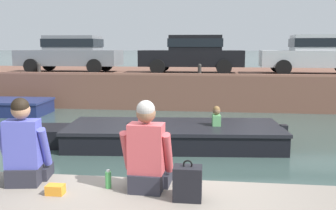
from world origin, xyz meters
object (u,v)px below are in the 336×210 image
at_px(motorboat_passing, 164,135).
at_px(mooring_bollard_mid, 200,69).
at_px(car_left_inner_black, 193,53).
at_px(bottle_drink, 108,180).
at_px(backpack_on_ledge, 188,183).
at_px(car_leftmost_grey, 71,52).
at_px(mooring_bollard_west, 39,68).
at_px(car_centre_silver, 317,53).
at_px(person_seated_left, 25,150).
at_px(person_seated_right, 147,155).

bearing_deg(motorboat_passing, mooring_bollard_mid, 82.75).
xyz_separation_m(motorboat_passing, car_left_inner_black, (0.36, 6.39, 1.94)).
bearing_deg(mooring_bollard_mid, car_left_inner_black, 105.92).
bearing_deg(bottle_drink, mooring_bollard_mid, 86.91).
bearing_deg(bottle_drink, backpack_on_ledge, -12.52).
xyz_separation_m(car_leftmost_grey, mooring_bollard_west, (-0.94, -1.11, -0.61)).
xyz_separation_m(car_leftmost_grey, car_centre_silver, (10.05, -0.00, 0.00)).
bearing_deg(person_seated_left, bottle_drink, -2.76).
bearing_deg(mooring_bollard_mid, person_seated_right, -90.84).
relative_size(car_leftmost_grey, person_seated_right, 4.45).
bearing_deg(motorboat_passing, mooring_bollard_west, 137.52).
xyz_separation_m(mooring_bollard_mid, person_seated_left, (-1.53, -10.57, -0.26)).
xyz_separation_m(motorboat_passing, car_leftmost_grey, (-4.83, 6.39, 1.94)).
bearing_deg(mooring_bollard_west, person_seated_left, -65.05).
relative_size(mooring_bollard_west, mooring_bollard_mid, 1.00).
height_order(mooring_bollard_west, person_seated_left, person_seated_left).
xyz_separation_m(car_left_inner_black, person_seated_left, (-1.21, -11.68, -0.87)).
distance_m(motorboat_passing, bottle_drink, 5.39).
bearing_deg(car_leftmost_grey, person_seated_right, -65.45).
xyz_separation_m(bottle_drink, backpack_on_ledge, (0.86, -0.19, 0.07)).
bearing_deg(motorboat_passing, person_seated_left, -99.16).
bearing_deg(mooring_bollard_mid, mooring_bollard_west, 180.00).
bearing_deg(bottle_drink, mooring_bollard_west, 118.94).
height_order(car_left_inner_black, mooring_bollard_west, car_left_inner_black).
distance_m(mooring_bollard_west, mooring_bollard_mid, 6.45).
bearing_deg(car_centre_silver, backpack_on_ledge, -109.67).
height_order(mooring_bollard_mid, backpack_on_ledge, mooring_bollard_mid).
relative_size(person_seated_left, bottle_drink, 4.73).
distance_m(motorboat_passing, person_seated_right, 5.44).
bearing_deg(person_seated_left, backpack_on_ledge, -7.46).
bearing_deg(motorboat_passing, bottle_drink, -88.94).
relative_size(car_centre_silver, bottle_drink, 20.83).
bearing_deg(backpack_on_ledge, mooring_bollard_mid, 91.53).
height_order(car_left_inner_black, person_seated_left, car_left_inner_black).
height_order(person_seated_right, backpack_on_ledge, person_seated_right).
bearing_deg(car_leftmost_grey, backpack_on_ledge, -64.08).
bearing_deg(mooring_bollard_west, bottle_drink, -61.06).
bearing_deg(car_centre_silver, motorboat_passing, -129.26).
relative_size(car_leftmost_grey, mooring_bollard_west, 9.65).
relative_size(car_left_inner_black, person_seated_right, 4.35).
height_order(car_leftmost_grey, person_seated_right, car_leftmost_grey).
xyz_separation_m(person_seated_left, backpack_on_ledge, (1.81, -0.24, -0.20)).
bearing_deg(person_seated_left, car_left_inner_black, 84.09).
height_order(car_centre_silver, bottle_drink, car_centre_silver).
bearing_deg(person_seated_left, mooring_bollard_mid, 81.79).
relative_size(mooring_bollard_west, bottle_drink, 2.18).
bearing_deg(backpack_on_ledge, car_leftmost_grey, 115.92).
height_order(car_left_inner_black, bottle_drink, car_left_inner_black).
bearing_deg(bottle_drink, person_seated_left, 177.24).
distance_m(person_seated_right, bottle_drink, 0.50).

